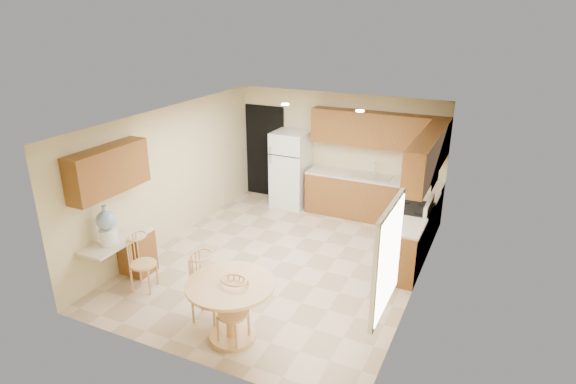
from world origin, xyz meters
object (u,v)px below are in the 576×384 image
at_px(chair_table_a, 202,284).
at_px(refrigerator, 290,169).
at_px(chair_table_b, 229,309).
at_px(chair_desk, 138,260).
at_px(stove, 410,231).
at_px(water_crock, 107,227).
at_px(dining_table, 231,303).

bearing_deg(chair_table_a, refrigerator, 178.18).
height_order(chair_table_b, chair_desk, chair_table_b).
distance_m(stove, chair_table_a, 3.84).
xyz_separation_m(chair_table_a, water_crock, (-1.77, 0.14, 0.45)).
bearing_deg(stove, dining_table, -115.64).
bearing_deg(chair_table_b, water_crock, -5.64).
distance_m(dining_table, chair_table_a, 0.57).
relative_size(stove, dining_table, 0.95).
relative_size(refrigerator, dining_table, 1.45).
relative_size(refrigerator, chair_table_b, 1.84).
distance_m(stove, chair_table_b, 3.80).
distance_m(chair_table_a, chair_desk, 1.35).
bearing_deg(stove, refrigerator, 157.01).
bearing_deg(refrigerator, stove, -22.99).
xyz_separation_m(stove, chair_table_a, (-2.15, -3.18, 0.13)).
bearing_deg(refrigerator, chair_table_b, -74.21).
height_order(chair_table_b, water_crock, water_crock).
relative_size(chair_desk, water_crock, 1.46).
xyz_separation_m(chair_table_a, chair_table_b, (0.60, -0.29, -0.05)).
relative_size(refrigerator, stove, 1.52).
height_order(refrigerator, chair_table_a, refrigerator).
xyz_separation_m(dining_table, water_crock, (-2.32, 0.30, 0.50)).
relative_size(refrigerator, chair_table_a, 1.68).
height_order(stove, chair_table_a, stove).
bearing_deg(stove, chair_table_a, -124.08).
bearing_deg(water_crock, chair_table_b, -10.26).
height_order(dining_table, chair_table_a, chair_table_a).
bearing_deg(chair_desk, refrigerator, 155.89).
height_order(stove, chair_desk, stove).
bearing_deg(chair_table_a, dining_table, 63.01).
bearing_deg(refrigerator, water_crock, -103.86).
bearing_deg(chair_desk, chair_table_a, 64.22).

